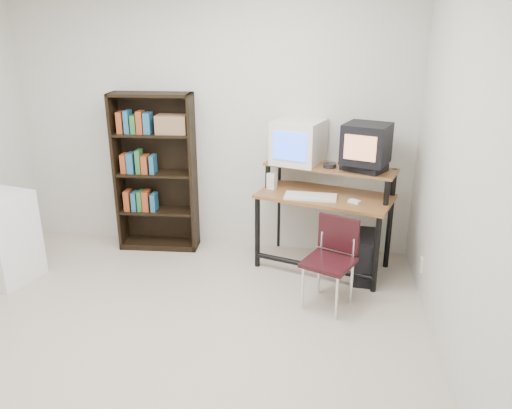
# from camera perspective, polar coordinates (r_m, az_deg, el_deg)

# --- Properties ---
(floor) EXTENTS (4.00, 4.00, 0.01)m
(floor) POSITION_cam_1_polar(r_m,az_deg,el_deg) (3.76, -11.65, -16.84)
(floor) COLOR beige
(floor) RESTS_ON ground
(back_wall) EXTENTS (4.00, 0.01, 2.60)m
(back_wall) POSITION_cam_1_polar(r_m,az_deg,el_deg) (5.03, -5.12, 9.28)
(back_wall) COLOR beige
(back_wall) RESTS_ON floor
(right_wall) EXTENTS (0.01, 4.00, 2.60)m
(right_wall) POSITION_cam_1_polar(r_m,az_deg,el_deg) (3.08, 24.00, 0.78)
(right_wall) COLOR beige
(right_wall) RESTS_ON floor
(computer_desk) EXTENTS (1.34, 0.94, 0.98)m
(computer_desk) POSITION_cam_1_polar(r_m,az_deg,el_deg) (4.69, 7.92, 0.65)
(computer_desk) COLOR brown
(computer_desk) RESTS_ON floor
(crt_monitor) EXTENTS (0.54, 0.54, 0.41)m
(crt_monitor) POSITION_cam_1_polar(r_m,az_deg,el_deg) (4.76, 4.88, 7.15)
(crt_monitor) COLOR silver
(crt_monitor) RESTS_ON computer_desk
(vcr) EXTENTS (0.44, 0.41, 0.08)m
(vcr) POSITION_cam_1_polar(r_m,az_deg,el_deg) (4.60, 12.23, 4.19)
(vcr) COLOR black
(vcr) RESTS_ON computer_desk
(crt_tv) EXTENTS (0.48, 0.47, 0.35)m
(crt_tv) POSITION_cam_1_polar(r_m,az_deg,el_deg) (4.54, 12.50, 6.80)
(crt_tv) COLOR black
(crt_tv) RESTS_ON vcr
(cd_spindle) EXTENTS (0.14, 0.14, 0.05)m
(cd_spindle) POSITION_cam_1_polar(r_m,az_deg,el_deg) (4.63, 8.41, 4.36)
(cd_spindle) COLOR #26262B
(cd_spindle) RESTS_ON computer_desk
(keyboard) EXTENTS (0.48, 0.24, 0.03)m
(keyboard) POSITION_cam_1_polar(r_m,az_deg,el_deg) (4.56, 6.25, 0.82)
(keyboard) COLOR silver
(keyboard) RESTS_ON computer_desk
(mousepad) EXTENTS (0.27, 0.24, 0.01)m
(mousepad) POSITION_cam_1_polar(r_m,az_deg,el_deg) (4.51, 11.09, 0.13)
(mousepad) COLOR black
(mousepad) RESTS_ON computer_desk
(mouse) EXTENTS (0.12, 0.10, 0.03)m
(mouse) POSITION_cam_1_polar(r_m,az_deg,el_deg) (4.49, 11.17, 0.29)
(mouse) COLOR white
(mouse) RESTS_ON mousepad
(desk_speaker) EXTENTS (0.10, 0.10, 0.17)m
(desk_speaker) POSITION_cam_1_polar(r_m,az_deg,el_deg) (4.77, 1.84, 2.64)
(desk_speaker) COLOR silver
(desk_speaker) RESTS_ON computer_desk
(pc_tower) EXTENTS (0.23, 0.46, 0.42)m
(pc_tower) POSITION_cam_1_polar(r_m,az_deg,el_deg) (4.71, 12.40, -5.84)
(pc_tower) COLOR black
(pc_tower) RESTS_ON floor
(school_chair) EXTENTS (0.49, 0.49, 0.74)m
(school_chair) POSITION_cam_1_polar(r_m,az_deg,el_deg) (4.14, 8.70, -5.57)
(school_chair) COLOR black
(school_chair) RESTS_ON floor
(bookshelf) EXTENTS (0.82, 0.31, 1.61)m
(bookshelf) POSITION_cam_1_polar(r_m,az_deg,el_deg) (5.15, -11.37, 3.87)
(bookshelf) COLOR black
(bookshelf) RESTS_ON floor
(mini_fridge) EXTENTS (0.58, 0.59, 0.82)m
(mini_fridge) POSITION_cam_1_polar(r_m,az_deg,el_deg) (5.05, -27.06, -3.39)
(mini_fridge) COLOR white
(mini_fridge) RESTS_ON floor
(wall_outlet) EXTENTS (0.02, 0.08, 0.12)m
(wall_outlet) POSITION_cam_1_polar(r_m,az_deg,el_deg) (4.48, 18.38, -6.55)
(wall_outlet) COLOR beige
(wall_outlet) RESTS_ON right_wall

